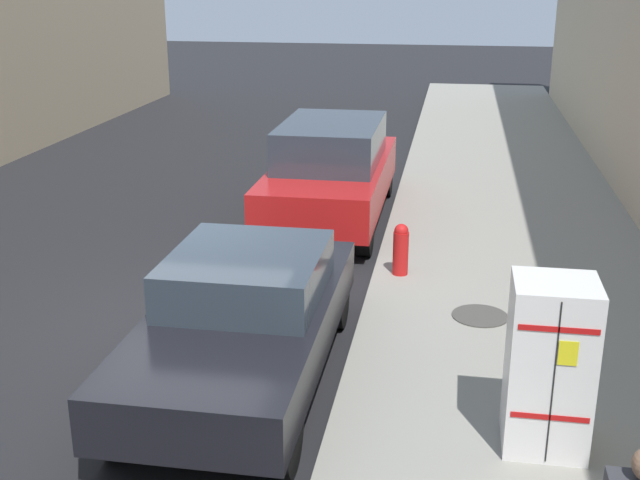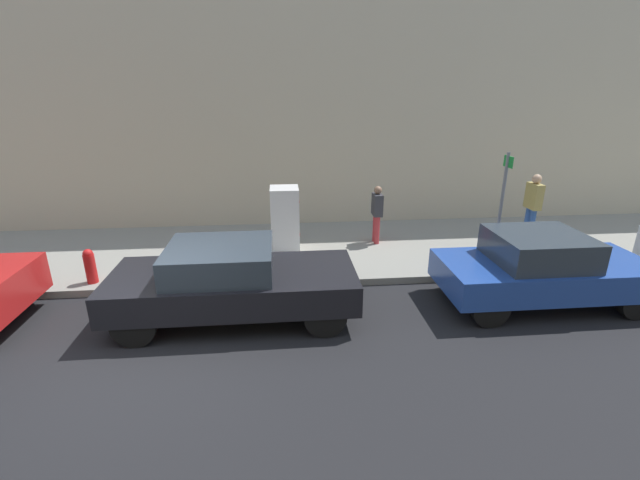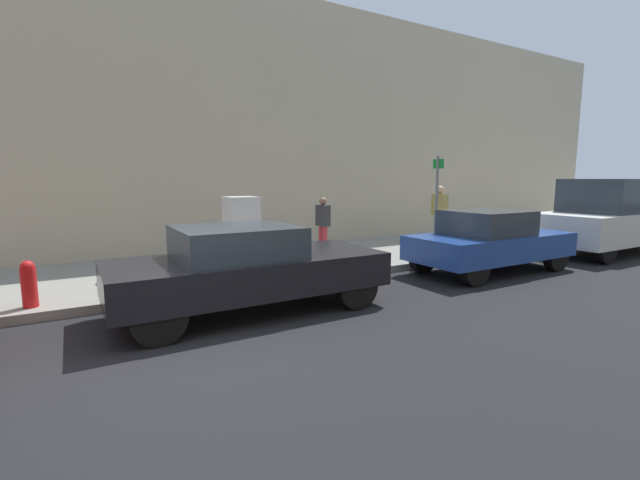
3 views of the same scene
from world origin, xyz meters
name	(u,v)px [view 3 (image 3 of 3)]	position (x,y,z in m)	size (l,w,h in m)	color
ground_plane	(190,352)	(0.00, 0.00, 0.00)	(80.00, 80.00, 0.00)	black
sidewalk_slab	(140,277)	(-4.35, 0.00, 0.08)	(4.16, 44.00, 0.16)	gray
building_facade_near	(115,119)	(-7.37, 0.00, 3.71)	(1.89, 39.60, 7.42)	beige
discarded_refrigerator	(242,231)	(-4.26, 2.26, 0.95)	(0.73, 0.70, 1.59)	white
manhole_cover	(116,282)	(-3.76, -0.51, 0.17)	(0.70, 0.70, 0.02)	#47443F
street_sign_post	(436,200)	(-2.78, 7.01, 1.60)	(0.36, 0.07, 2.58)	slate
fire_hydrant	(29,283)	(-2.66, -1.81, 0.54)	(0.22, 0.22, 0.74)	red
pedestrian_walking_far	(323,222)	(-4.54, 4.64, 1.01)	(0.44, 0.22, 1.51)	#B73338
pedestrian_standing_near	(439,210)	(-4.31, 8.72, 1.20)	(0.51, 0.24, 1.78)	#2D5193
parked_sedan_dark	(247,267)	(-1.21, 1.24, 0.74)	(1.81, 4.37, 1.42)	black
parked_hatchback_blue	(489,241)	(-1.21, 7.15, 0.74)	(1.74, 3.98, 1.44)	#23479E
parked_van_white	(611,216)	(-1.21, 12.49, 1.07)	(2.04, 5.15, 2.15)	silver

